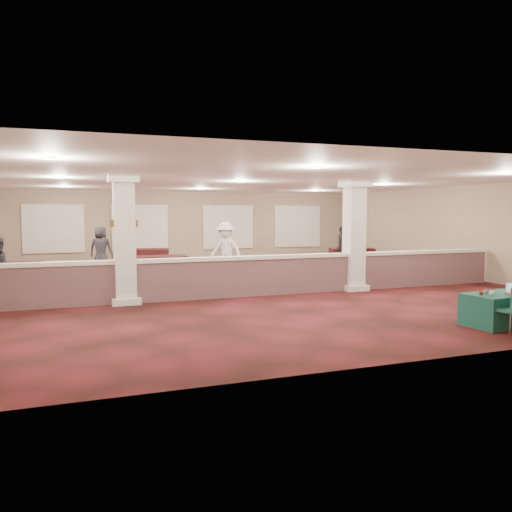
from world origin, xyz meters
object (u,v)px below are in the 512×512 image
object	(u,v)px
far_table_back_right	(352,257)
attendee_a	(1,268)
far_table_back_left	(15,273)
conf_chair_side	(509,305)
attendee_c	(342,248)
far_table_front_center	(158,267)
far_table_back_center	(145,258)
attendee_d	(101,249)
far_table_front_left	(148,274)
far_table_front_right	(343,270)
attendee_b	(226,249)
near_table	(503,309)

from	to	relation	value
far_table_back_right	attendee_a	world-z (taller)	attendee_a
far_table_back_left	far_table_back_right	bearing A→B (deg)	5.72
attendee_a	conf_chair_side	bearing A→B (deg)	-55.12
far_table_back_right	attendee_c	distance (m)	1.91
far_table_front_center	far_table_back_left	bearing A→B (deg)	177.46
far_table_back_right	attendee_a	bearing A→B (deg)	-161.69
far_table_front_center	attendee_c	world-z (taller)	attendee_c
far_table_back_center	attendee_d	size ratio (longest dim) A/B	1.10
far_table_front_left	far_table_front_right	distance (m)	6.44
far_table_front_left	far_table_back_right	xyz separation A→B (m)	(9.06, 3.15, 0.00)
far_table_front_center	attendee_a	xyz separation A→B (m)	(-4.50, -2.80, 0.43)
far_table_front_center	attendee_b	distance (m)	2.49
conf_chair_side	far_table_front_center	size ratio (longest dim) A/B	0.46
far_table_front_left	far_table_back_left	size ratio (longest dim) A/B	1.06
far_table_front_center	attendee_d	distance (m)	3.28
attendee_c	far_table_back_right	bearing A→B (deg)	-14.70
far_table_back_right	attendee_c	world-z (taller)	attendee_c
far_table_front_center	far_table_front_right	world-z (taller)	far_table_front_center
far_table_front_left	far_table_back_right	size ratio (longest dim) A/B	1.00
far_table_back_right	attendee_c	xyz separation A→B (m)	(-1.23, -1.36, 0.52)
far_table_back_left	attendee_a	distance (m)	3.04
near_table	conf_chair_side	distance (m)	0.77
far_table_front_left	far_table_back_right	distance (m)	9.59
far_table_front_right	attendee_a	world-z (taller)	attendee_a
conf_chair_side	attendee_d	world-z (taller)	attendee_d
conf_chair_side	far_table_front_center	xyz separation A→B (m)	(-5.03, 10.08, -0.14)
far_table_front_right	far_table_back_left	size ratio (longest dim) A/B	0.97
far_table_front_left	attendee_d	world-z (taller)	attendee_d
far_table_back_left	conf_chair_side	bearing A→B (deg)	-47.16
far_table_front_left	far_table_front_center	distance (m)	1.74
far_table_front_right	attendee_b	size ratio (longest dim) A/B	0.87
far_table_front_center	attendee_c	bearing A→B (deg)	1.15
far_table_front_right	far_table_back_center	distance (m)	8.31
far_table_back_left	attendee_d	bearing A→B (deg)	42.69
far_table_front_left	attendee_b	size ratio (longest dim) A/B	0.94
attendee_a	attendee_b	bearing A→B (deg)	4.26
near_table	far_table_back_center	distance (m)	14.12
far_table_front_center	far_table_back_right	world-z (taller)	far_table_front_center
near_table	far_table_front_left	xyz separation A→B (m)	(-6.06, 7.85, 0.04)
far_table_back_right	attendee_b	world-z (taller)	attendee_b
far_table_front_center	attendee_b	xyz separation A→B (m)	(2.43, 0.00, 0.57)
conf_chair_side	attendee_a	bearing A→B (deg)	120.82
near_table	far_table_front_right	bearing A→B (deg)	80.47
attendee_d	far_table_front_left	bearing A→B (deg)	124.84
far_table_back_right	attendee_a	size ratio (longest dim) A/B	1.11
attendee_d	far_table_back_left	bearing A→B (deg)	62.29
conf_chair_side	attendee_d	size ratio (longest dim) A/B	0.51
far_table_front_center	attendee_c	xyz separation A→B (m)	(7.27, 0.15, 0.50)
far_table_front_left	far_table_back_center	distance (m)	5.18
far_table_back_center	far_table_front_left	bearing A→B (deg)	-96.22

